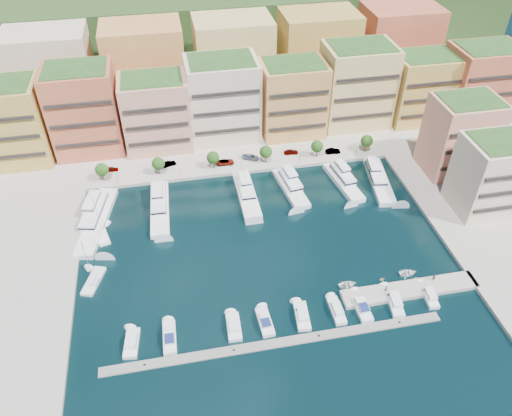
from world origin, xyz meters
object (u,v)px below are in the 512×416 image
object	(u,v)px
yacht_1	(160,206)
person_0	(386,289)
lamppost_2	(241,162)
car_3	(251,157)
cruiser_5	(302,316)
cruiser_8	(394,301)
lamppost_4	(357,149)
yacht_3	(246,193)
lamppost_0	(116,175)
tree_4	(317,146)
car_2	(225,162)
tree_5	(367,141)
tree_2	(213,158)
cruiser_9	(429,296)
car_5	(333,151)
cruiser_0	(132,343)
sailboat_1	(94,282)
yacht_0	(97,217)
tree_1	(158,164)
lamppost_3	(300,155)
tender_3	(417,278)
car_0	(111,169)
yacht_5	(343,179)
cruiser_3	(234,327)
tender_0	(347,285)
car_1	(169,164)
yacht_4	(290,186)
lamppost_1	(180,168)
car_4	(291,152)
cruiser_4	(265,322)
cruiser_6	(337,311)
sailboat_2	(102,235)
tender_2	(408,273)
tender_1	(382,279)
cruiser_7	(361,307)
tree_0	(102,170)
cruiser_1	(170,337)

from	to	relation	value
yacht_1	person_0	size ratio (longest dim) A/B	13.21
lamppost_2	car_3	size ratio (longest dim) A/B	0.82
cruiser_5	cruiser_8	world-z (taller)	same
lamppost_4	cruiser_5	xyz separation A→B (m)	(-32.15, -55.78, -3.28)
yacht_3	lamppost_0	bearing A→B (deg)	161.92
tree_4	car_2	size ratio (longest dim) A/B	1.06
tree_5	tree_2	bearing A→B (deg)	180.00
cruiser_9	car_5	xyz separation A→B (m)	(-3.85, 58.96, 1.22)
cruiser_0	lamppost_4	bearing A→B (deg)	39.18
sailboat_1	yacht_0	bearing A→B (deg)	90.47
tree_1	lamppost_3	xyz separation A→B (m)	(42.00, -2.30, -0.92)
tender_3	car_0	xyz separation A→B (m)	(-71.03, 56.81, 1.28)
yacht_5	cruiser_3	size ratio (longest dim) A/B	2.70
lamppost_4	car_5	bearing A→B (deg)	153.48
yacht_0	car_2	world-z (taller)	yacht_0
tender_0	car_1	size ratio (longest dim) A/B	1.00
tree_5	yacht_4	size ratio (longest dim) A/B	0.29
yacht_1	sailboat_1	size ratio (longest dim) A/B	1.74
lamppost_1	cruiser_0	bearing A→B (deg)	-104.52
lamppost_0	car_4	xyz separation A→B (m)	(52.71, 5.32, -2.08)
lamppost_2	tender_3	size ratio (longest dim) A/B	2.87
cruiser_4	car_2	distance (m)	59.49
cruiser_9	car_3	size ratio (longest dim) A/B	1.44
car_4	tree_5	bearing A→B (deg)	-93.71
yacht_4	cruiser_6	distance (m)	44.97
cruiser_3	yacht_1	bearing A→B (deg)	107.51
lamppost_3	cruiser_5	xyz separation A→B (m)	(-14.15, -55.78, -3.28)
tree_5	car_4	size ratio (longest dim) A/B	1.29
sailboat_2	car_5	distance (m)	73.57
tree_5	tender_2	bearing A→B (deg)	-99.31
yacht_5	car_4	distance (m)	19.82
tree_4	person_0	size ratio (longest dim) A/B	3.25
cruiser_8	car_4	distance (m)	61.70
yacht_1	tender_1	distance (m)	61.55
lamppost_4	person_0	xyz separation A→B (m)	(-11.92, -52.94, -1.96)
sailboat_2	tender_2	xyz separation A→B (m)	(71.61, -27.38, 0.13)
sailboat_1	tree_5	bearing A→B (deg)	25.66
cruiser_0	car_2	world-z (taller)	car_2
cruiser_5	tender_3	distance (m)	29.74
cruiser_6	car_0	world-z (taller)	car_0
yacht_0	person_0	xyz separation A→B (m)	(65.38, -38.48, 0.66)
lamppost_1	person_0	distance (m)	67.65
yacht_4	cruiser_7	bearing A→B (deg)	-83.86
tree_0	yacht_4	size ratio (longest dim) A/B	0.29
cruiser_1	sailboat_2	distance (m)	38.10
cruiser_9	sailboat_2	bearing A→B (deg)	154.55
yacht_3	tree_5	bearing A→B (deg)	18.94
lamppost_0	car_1	xyz separation A→B (m)	(14.96, 6.03, -2.11)
yacht_3	car_3	bearing A→B (deg)	75.41
tender_3	tender_0	xyz separation A→B (m)	(-16.54, 1.18, 0.06)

